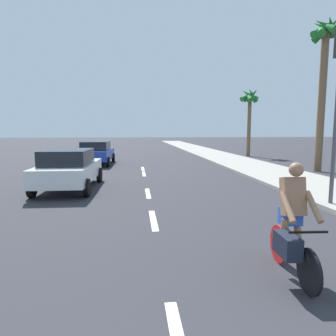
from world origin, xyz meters
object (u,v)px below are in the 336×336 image
(cyclist, at_px, (292,226))
(palm_tree_far, at_px, (250,102))
(parked_car_white, at_px, (69,168))
(palm_tree_mid, at_px, (324,56))
(parked_car_blue, at_px, (96,152))

(cyclist, distance_m, palm_tree_far, 23.40)
(cyclist, height_order, palm_tree_far, palm_tree_far)
(cyclist, xyz_separation_m, parked_car_white, (-4.98, 7.78, 0.01))
(palm_tree_mid, height_order, palm_tree_far, palm_tree_mid)
(parked_car_white, relative_size, palm_tree_mid, 0.53)
(cyclist, distance_m, palm_tree_mid, 15.04)
(parked_car_white, relative_size, palm_tree_far, 0.74)
(cyclist, relative_size, parked_car_white, 0.41)
(parked_car_white, height_order, palm_tree_far, palm_tree_far)
(parked_car_blue, bearing_deg, parked_car_white, -87.89)
(parked_car_blue, relative_size, palm_tree_mid, 0.54)
(cyclist, relative_size, palm_tree_far, 0.30)
(palm_tree_mid, bearing_deg, parked_car_white, -163.32)
(cyclist, xyz_separation_m, palm_tree_mid, (7.84, 11.62, 5.46))
(cyclist, height_order, parked_car_blue, cyclist)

